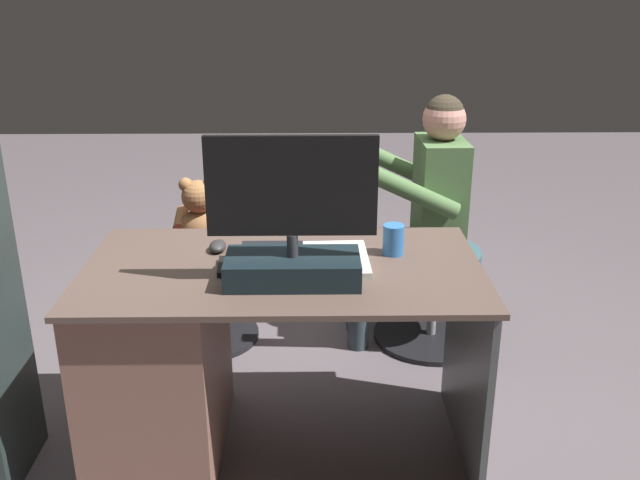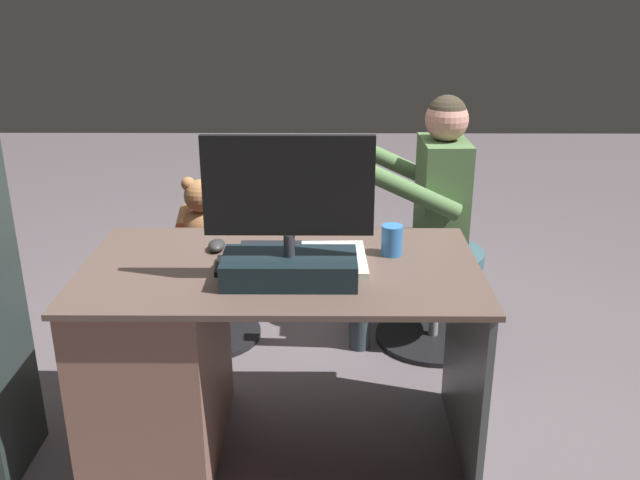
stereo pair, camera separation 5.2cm
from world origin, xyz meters
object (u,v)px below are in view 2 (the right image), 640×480
at_px(keyboard, 299,250).
at_px(person, 423,203).
at_px(office_chair_teddy, 206,284).
at_px(visitor_chair, 436,291).
at_px(teddy_bear, 202,216).
at_px(desk, 182,354).
at_px(monitor, 289,239).
at_px(cup, 392,240).
at_px(tv_remote, 223,266).
at_px(computer_mouse, 217,245).

xyz_separation_m(keyboard, person, (-0.54, -0.70, -0.05)).
xyz_separation_m(office_chair_teddy, visitor_chair, (-1.09, 0.02, -0.02)).
bearing_deg(teddy_bear, keyboard, 122.49).
xyz_separation_m(desk, monitor, (-0.40, 0.12, 0.49)).
distance_m(desk, monitor, 0.64).
height_order(desk, office_chair_teddy, desk).
bearing_deg(cup, monitor, 33.14).
bearing_deg(cup, person, -106.22).
relative_size(tv_remote, teddy_bear, 0.44).
bearing_deg(monitor, visitor_chair, -124.05).
xyz_separation_m(tv_remote, person, (-0.79, -0.84, -0.05)).
distance_m(desk, visitor_chair, 1.32).
distance_m(cup, office_chair_teddy, 1.20).
xyz_separation_m(computer_mouse, office_chair_teddy, (0.17, -0.70, -0.47)).
bearing_deg(person, tv_remote, 47.00).
distance_m(desk, tv_remote, 0.39).
relative_size(monitor, office_chair_teddy, 1.06).
bearing_deg(keyboard, cup, 177.58).
xyz_separation_m(desk, tv_remote, (-0.17, 0.02, 0.35)).
xyz_separation_m(keyboard, office_chair_teddy, (0.47, -0.72, -0.46)).
bearing_deg(computer_mouse, office_chair_teddy, -75.98).
relative_size(cup, person, 0.09).
bearing_deg(monitor, desk, -17.48).
bearing_deg(keyboard, monitor, 85.14).
xyz_separation_m(computer_mouse, cup, (-0.62, 0.04, 0.04)).
bearing_deg(cup, tv_remote, 12.35).
distance_m(desk, person, 1.29).
height_order(keyboard, office_chair_teddy, keyboard).
height_order(tv_remote, office_chair_teddy, tv_remote).
relative_size(visitor_chair, person, 0.47).
bearing_deg(cup, teddy_bear, -43.27).
distance_m(keyboard, person, 0.89).
bearing_deg(person, visitor_chair, 178.85).
bearing_deg(person, office_chair_teddy, -1.15).
bearing_deg(monitor, person, -120.51).
xyz_separation_m(desk, keyboard, (-0.42, -0.12, 0.35)).
height_order(computer_mouse, tv_remote, computer_mouse).
bearing_deg(desk, visitor_chair, -141.63).
xyz_separation_m(monitor, office_chair_teddy, (0.45, -0.96, -0.60)).
bearing_deg(office_chair_teddy, monitor, 114.91).
height_order(monitor, office_chair_teddy, monitor).
height_order(tv_remote, person, person).
relative_size(desk, computer_mouse, 14.05).
relative_size(computer_mouse, cup, 0.89).
xyz_separation_m(monitor, tv_remote, (0.23, -0.10, -0.14)).
height_order(computer_mouse, office_chair_teddy, computer_mouse).
height_order(monitor, person, monitor).
height_order(keyboard, visitor_chair, keyboard).
bearing_deg(desk, cup, -172.16).
relative_size(keyboard, visitor_chair, 0.76).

